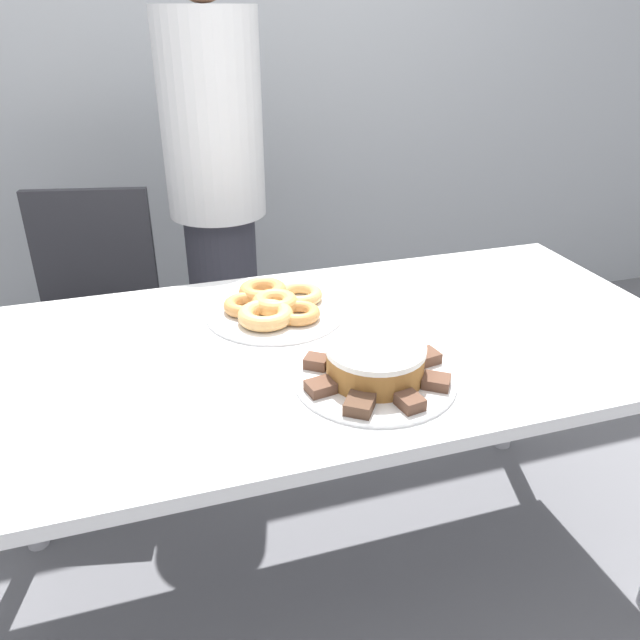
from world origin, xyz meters
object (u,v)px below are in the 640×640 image
at_px(office_chair_left, 96,343).
at_px(plate_donuts, 275,312).
at_px(person_standing, 217,197).
at_px(frosted_cake, 375,361).
at_px(plate_cake, 374,378).

height_order(office_chair_left, plate_donuts, office_chair_left).
relative_size(person_standing, office_chair_left, 1.77).
bearing_deg(person_standing, office_chair_left, -164.10).
distance_m(person_standing, frosted_cake, 1.08).
xyz_separation_m(office_chair_left, plate_cake, (0.60, -0.94, 0.31)).
bearing_deg(office_chair_left, plate_donuts, -38.21).
bearing_deg(plate_cake, person_standing, 97.60).
bearing_deg(plate_cake, frosted_cake, 0.00).
bearing_deg(person_standing, frosted_cake, -82.40).
height_order(person_standing, plate_cake, person_standing).
distance_m(person_standing, plate_cake, 1.09).
bearing_deg(person_standing, plate_cake, -82.40).
xyz_separation_m(office_chair_left, plate_donuts, (0.48, -0.58, 0.31)).
distance_m(plate_cake, plate_donuts, 0.38).
relative_size(person_standing, plate_cake, 4.89).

